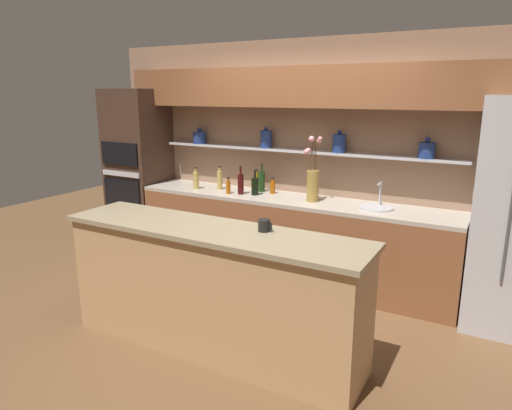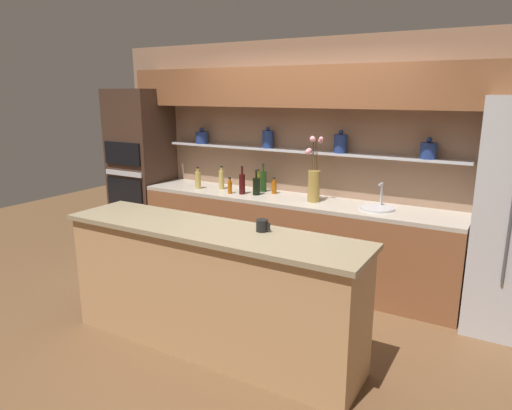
{
  "view_description": "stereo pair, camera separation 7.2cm",
  "coord_description": "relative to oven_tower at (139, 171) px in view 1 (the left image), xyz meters",
  "views": [
    {
      "loc": [
        1.95,
        -3.14,
        2.03
      ],
      "look_at": [
        -0.05,
        0.43,
        1.02
      ],
      "focal_mm": 32.0,
      "sensor_mm": 36.0,
      "label": 1
    },
    {
      "loc": [
        2.01,
        -3.11,
        2.03
      ],
      "look_at": [
        -0.05,
        0.43,
        1.02
      ],
      "focal_mm": 32.0,
      "sensor_mm": 36.0,
      "label": 2
    }
  ],
  "objects": [
    {
      "name": "bottle_spirit_5",
      "position": [
        0.99,
        -0.09,
        -0.01
      ],
      "size": [
        0.07,
        0.07,
        0.26
      ],
      "color": "tan",
      "rests_on": "back_counter_unit"
    },
    {
      "name": "coffee_mug",
      "position": [
        2.66,
        -1.49,
        0.03
      ],
      "size": [
        0.11,
        0.09,
        0.09
      ],
      "color": "black",
      "rests_on": "island_counter"
    },
    {
      "name": "bottle_sauce_0",
      "position": [
        1.47,
        -0.13,
        -0.04
      ],
      "size": [
        0.05,
        0.05,
        0.19
      ],
      "color": "#9E4C0A",
      "rests_on": "back_counter_unit"
    },
    {
      "name": "flower_vase",
      "position": [
        2.44,
        -0.02,
        0.1
      ],
      "size": [
        0.19,
        0.15,
        0.69
      ],
      "color": "olive",
      "rests_on": "back_counter_unit"
    },
    {
      "name": "bottle_spirit_3",
      "position": [
        1.25,
        0.03,
        -0.0
      ],
      "size": [
        0.06,
        0.06,
        0.28
      ],
      "color": "tan",
      "rests_on": "back_counter_unit"
    },
    {
      "name": "island_counter",
      "position": [
        2.25,
        -1.61,
        -0.53
      ],
      "size": [
        2.54,
        0.61,
        1.02
      ],
      "color": "tan",
      "rests_on": "ground_plane"
    },
    {
      "name": "bottle_wine_7",
      "position": [
        1.76,
        -0.04,
        -0.02
      ],
      "size": [
        0.08,
        0.08,
        0.28
      ],
      "color": "black",
      "rests_on": "back_counter_unit"
    },
    {
      "name": "bottle_wine_1",
      "position": [
        1.74,
        0.15,
        0.0
      ],
      "size": [
        0.07,
        0.07,
        0.32
      ],
      "color": "#193814",
      "rests_on": "back_counter_unit"
    },
    {
      "name": "sink_fixture",
      "position": [
        3.11,
        0.01,
        -0.1
      ],
      "size": [
        0.34,
        0.34,
        0.25
      ],
      "color": "#B7B7BC",
      "rests_on": "back_counter_unit"
    },
    {
      "name": "bottle_sauce_6",
      "position": [
        1.9,
        0.12,
        -0.04
      ],
      "size": [
        0.06,
        0.06,
        0.19
      ],
      "color": "#9E4C0A",
      "rests_on": "back_counter_unit"
    },
    {
      "name": "bottle_oil_2",
      "position": [
        1.66,
        0.17,
        -0.02
      ],
      "size": [
        0.07,
        0.07,
        0.25
      ],
      "color": "olive",
      "rests_on": "back_counter_unit"
    },
    {
      "name": "back_counter_unit",
      "position": [
        2.16,
        0.0,
        -0.58
      ],
      "size": [
        3.6,
        0.62,
        0.92
      ],
      "color": "brown",
      "rests_on": "ground_plane"
    },
    {
      "name": "oven_tower",
      "position": [
        0.0,
        0.0,
        0.0
      ],
      "size": [
        0.69,
        0.64,
        2.08
      ],
      "color": "#3D281E",
      "rests_on": "ground_plane"
    },
    {
      "name": "back_wall_unit",
      "position": [
        2.25,
        0.29,
        0.51
      ],
      "size": [
        5.2,
        0.44,
        2.6
      ],
      "color": "#937056",
      "rests_on": "ground_plane"
    },
    {
      "name": "bottle_wine_4",
      "position": [
        1.6,
        -0.08,
        0.0
      ],
      "size": [
        0.07,
        0.07,
        0.32
      ],
      "color": "#380C0C",
      "rests_on": "back_counter_unit"
    },
    {
      "name": "ground_plane",
      "position": [
        2.25,
        -1.24,
        -1.04
      ],
      "size": [
        12.0,
        12.0,
        0.0
      ],
      "primitive_type": "plane",
      "color": "brown"
    }
  ]
}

